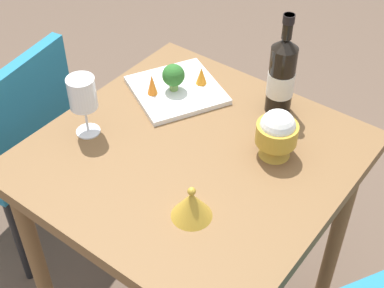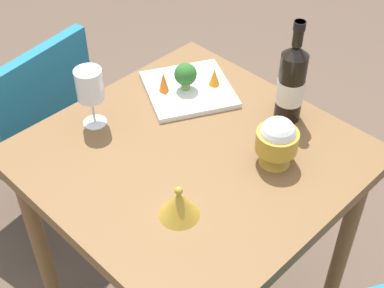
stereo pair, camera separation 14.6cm
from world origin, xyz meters
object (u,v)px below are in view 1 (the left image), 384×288
object	(u,v)px
rice_bowl_lid	(192,205)
carrot_garnish_left	(152,84)
rice_bowl	(277,133)
carrot_garnish_right	(201,76)
broccoli_floret	(173,76)
chair_by_wall	(17,138)
wine_glass	(82,95)
wine_bottle	(282,75)
serving_plate	(177,90)

from	to	relation	value
rice_bowl_lid	carrot_garnish_left	xyz separation A→B (m)	(0.30, 0.37, 0.01)
rice_bowl	carrot_garnish_right	size ratio (longest dim) A/B	2.52
rice_bowl_lid	broccoli_floret	world-z (taller)	broccoli_floret
chair_by_wall	rice_bowl_lid	bearing A→B (deg)	-104.82
wine_glass	wine_bottle	bearing A→B (deg)	-42.19
rice_bowl_lid	rice_bowl	bearing A→B (deg)	-8.41
chair_by_wall	carrot_garnish_right	world-z (taller)	chair_by_wall
broccoli_floret	carrot_garnish_right	distance (m)	0.09
serving_plate	broccoli_floret	world-z (taller)	broccoli_floret
broccoli_floret	carrot_garnish_right	world-z (taller)	broccoli_floret
wine_bottle	carrot_garnish_left	size ratio (longest dim) A/B	4.69
wine_glass	carrot_garnish_right	size ratio (longest dim) A/B	3.18
rice_bowl	broccoli_floret	world-z (taller)	rice_bowl
rice_bowl_lid	serving_plate	xyz separation A→B (m)	(0.36, 0.33, -0.03)
serving_plate	carrot_garnish_left	world-z (taller)	carrot_garnish_left
carrot_garnish_left	carrot_garnish_right	world-z (taller)	carrot_garnish_left
serving_plate	carrot_garnish_right	xyz separation A→B (m)	(0.07, -0.04, 0.04)
wine_bottle	carrot_garnish_left	distance (m)	0.38
wine_bottle	rice_bowl_lid	world-z (taller)	wine_bottle
wine_glass	carrot_garnish_left	world-z (taller)	wine_glass
wine_bottle	chair_by_wall	bearing A→B (deg)	118.51
wine_bottle	wine_glass	distance (m)	0.55
broccoli_floret	chair_by_wall	bearing A→B (deg)	121.72
wine_glass	carrot_garnish_right	distance (m)	0.39
broccoli_floret	carrot_garnish_right	bearing A→B (deg)	-31.73
carrot_garnish_right	rice_bowl_lid	bearing A→B (deg)	-146.02
carrot_garnish_left	carrot_garnish_right	xyz separation A→B (m)	(0.13, -0.08, -0.00)
chair_by_wall	broccoli_floret	bearing A→B (deg)	-67.99
wine_bottle	wine_glass	size ratio (longest dim) A/B	1.72
rice_bowl	serving_plate	bearing A→B (deg)	80.96
chair_by_wall	broccoli_floret	distance (m)	0.61
wine_glass	rice_bowl_lid	world-z (taller)	wine_glass
rice_bowl_lid	carrot_garnish_right	bearing A→B (deg)	33.98
chair_by_wall	rice_bowl	world-z (taller)	rice_bowl
wine_glass	serving_plate	bearing A→B (deg)	-15.43
wine_glass	serving_plate	size ratio (longest dim) A/B	0.53
chair_by_wall	rice_bowl	bearing A→B (deg)	-84.17
carrot_garnish_right	wine_glass	bearing A→B (deg)	160.65
wine_glass	broccoli_floret	distance (m)	0.30
wine_bottle	wine_glass	bearing A→B (deg)	137.81
serving_plate	carrot_garnish_left	distance (m)	0.09
carrot_garnish_right	serving_plate	bearing A→B (deg)	145.30
chair_by_wall	carrot_garnish_right	bearing A→B (deg)	-64.29
wine_glass	carrot_garnish_left	distance (m)	0.25
carrot_garnish_left	chair_by_wall	bearing A→B (deg)	118.60
wine_glass	carrot_garnish_right	xyz separation A→B (m)	(0.36, -0.13, -0.08)
wine_glass	rice_bowl_lid	size ratio (longest dim) A/B	1.79
chair_by_wall	carrot_garnish_left	xyz separation A→B (m)	(0.23, -0.42, 0.27)
rice_bowl	rice_bowl_lid	distance (m)	0.31
carrot_garnish_left	carrot_garnish_right	size ratio (longest dim) A/B	1.17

